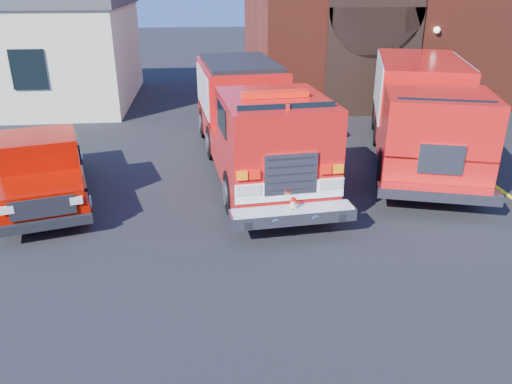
{
  "coord_description": "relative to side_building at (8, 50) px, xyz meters",
  "views": [
    {
      "loc": [
        -0.89,
        -9.61,
        4.9
      ],
      "look_at": [
        0.0,
        -1.2,
        1.3
      ],
      "focal_mm": 35.0,
      "sensor_mm": 36.0,
      "label": 1
    }
  ],
  "objects": [
    {
      "name": "ground",
      "position": [
        9.0,
        -13.0,
        -2.2
      ],
      "size": [
        100.0,
        100.0,
        0.0
      ],
      "primitive_type": "plane",
      "color": "black",
      "rests_on": "ground"
    },
    {
      "name": "parking_stripe_near",
      "position": [
        15.5,
        -12.0,
        -2.2
      ],
      "size": [
        0.12,
        3.0,
        0.01
      ],
      "primitive_type": "cube",
      "color": "yellow",
      "rests_on": "ground"
    },
    {
      "name": "parking_stripe_mid",
      "position": [
        15.5,
        -9.0,
        -2.2
      ],
      "size": [
        0.12,
        3.0,
        0.01
      ],
      "primitive_type": "cube",
      "color": "yellow",
      "rests_on": "ground"
    },
    {
      "name": "parking_stripe_far",
      "position": [
        15.5,
        -6.0,
        -2.2
      ],
      "size": [
        0.12,
        3.0,
        0.01
      ],
      "primitive_type": "cube",
      "color": "yellow",
      "rests_on": "ground"
    },
    {
      "name": "side_building",
      "position": [
        0.0,
        0.0,
        0.0
      ],
      "size": [
        10.2,
        8.2,
        4.35
      ],
      "color": "beige",
      "rests_on": "ground"
    },
    {
      "name": "fire_engine",
      "position": [
        9.41,
        -9.3,
        -0.81
      ],
      "size": [
        3.19,
        8.91,
        2.69
      ],
      "color": "black",
      "rests_on": "ground"
    },
    {
      "name": "pickup_truck",
      "position": [
        4.22,
        -10.93,
        -1.43
      ],
      "size": [
        3.04,
        5.29,
        1.64
      ],
      "color": "black",
      "rests_on": "ground"
    },
    {
      "name": "secondary_truck",
      "position": [
        14.41,
        -8.9,
        -0.74
      ],
      "size": [
        4.81,
        8.63,
        2.68
      ],
      "color": "black",
      "rests_on": "ground"
    }
  ]
}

